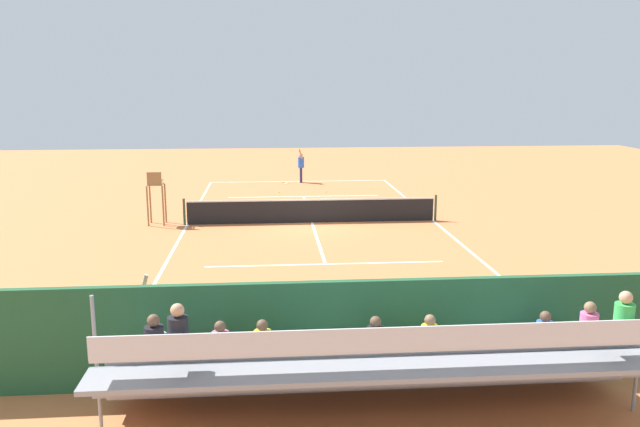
# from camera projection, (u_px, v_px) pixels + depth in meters

# --- Properties ---
(ground_plane) EXTENTS (60.00, 60.00, 0.00)m
(ground_plane) POSITION_uv_depth(u_px,v_px,m) (312.00, 223.00, 25.78)
(ground_plane) COLOR #D17542
(court_line_markings) EXTENTS (10.10, 22.20, 0.01)m
(court_line_markings) POSITION_uv_depth(u_px,v_px,m) (312.00, 222.00, 25.82)
(court_line_markings) COLOR white
(court_line_markings) RESTS_ON ground
(tennis_net) EXTENTS (10.30, 0.10, 1.07)m
(tennis_net) POSITION_uv_depth(u_px,v_px,m) (312.00, 210.00, 25.68)
(tennis_net) COLOR black
(tennis_net) RESTS_ON ground
(backdrop_wall) EXTENTS (18.00, 0.16, 2.00)m
(backdrop_wall) POSITION_uv_depth(u_px,v_px,m) (364.00, 331.00, 11.92)
(backdrop_wall) COLOR #235633
(backdrop_wall) RESTS_ON ground
(bleacher_stand) EXTENTS (9.06, 2.40, 2.48)m
(bleacher_stand) POSITION_uv_depth(u_px,v_px,m) (372.00, 365.00, 10.64)
(bleacher_stand) COLOR gray
(bleacher_stand) RESTS_ON ground
(umpire_chair) EXTENTS (0.67, 0.67, 2.14)m
(umpire_chair) POSITION_uv_depth(u_px,v_px,m) (156.00, 192.00, 25.17)
(umpire_chair) COLOR olive
(umpire_chair) RESTS_ON ground
(courtside_bench) EXTENTS (1.80, 0.40, 0.93)m
(courtside_bench) POSITION_uv_depth(u_px,v_px,m) (482.00, 334.00, 12.92)
(courtside_bench) COLOR #9E754C
(courtside_bench) RESTS_ON ground
(equipment_bag) EXTENTS (0.90, 0.36, 0.36)m
(equipment_bag) POSITION_uv_depth(u_px,v_px,m) (397.00, 357.00, 12.73)
(equipment_bag) COLOR black
(equipment_bag) RESTS_ON ground
(tennis_player) EXTENTS (0.40, 0.54, 1.93)m
(tennis_player) POSITION_uv_depth(u_px,v_px,m) (301.00, 165.00, 35.91)
(tennis_player) COLOR navy
(tennis_player) RESTS_ON ground
(tennis_racket) EXTENTS (0.42, 0.57, 0.03)m
(tennis_racket) POSITION_uv_depth(u_px,v_px,m) (286.00, 183.00, 35.73)
(tennis_racket) COLOR black
(tennis_racket) RESTS_ON ground
(tennis_ball_near) EXTENTS (0.07, 0.07, 0.07)m
(tennis_ball_near) POSITION_uv_depth(u_px,v_px,m) (326.00, 192.00, 32.88)
(tennis_ball_near) COLOR #CCDB33
(tennis_ball_near) RESTS_ON ground
(tennis_ball_far) EXTENTS (0.07, 0.07, 0.07)m
(tennis_ball_far) POSITION_uv_depth(u_px,v_px,m) (279.00, 192.00, 32.69)
(tennis_ball_far) COLOR #CCDB33
(tennis_ball_far) RESTS_ON ground
(line_judge) EXTENTS (0.41, 0.55, 1.93)m
(line_judge) POSITION_uv_depth(u_px,v_px,m) (141.00, 322.00, 12.32)
(line_judge) COLOR #232328
(line_judge) RESTS_ON ground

